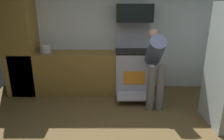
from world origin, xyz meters
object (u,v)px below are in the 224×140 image
at_px(microwave, 133,13).
at_px(stock_pot, 44,49).
at_px(oven_range, 132,70).
at_px(person_cook, 154,62).

bearing_deg(microwave, stock_pot, -177.56).
distance_m(oven_range, person_cook, 0.81).
xyz_separation_m(person_cook, stock_pot, (-2.21, 0.66, 0.12)).
height_order(person_cook, stock_pot, person_cook).
relative_size(microwave, person_cook, 0.51).
distance_m(oven_range, microwave, 1.21).
distance_m(oven_range, stock_pot, 1.94).
bearing_deg(oven_range, person_cook, -62.95).
distance_m(microwave, stock_pot, 2.01).
xyz_separation_m(oven_range, person_cook, (0.33, -0.65, 0.36)).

